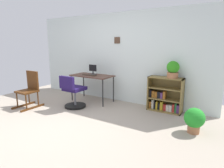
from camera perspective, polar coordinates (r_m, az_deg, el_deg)
ground_plane at (r=3.82m, az=-16.46°, el=-12.05°), size 6.24×6.24×0.00m
wall_back at (r=5.17m, az=0.97°, el=7.89°), size 5.20×0.12×2.31m
desk at (r=5.08m, az=-5.98°, el=2.06°), size 1.11×0.58×0.71m
monitor at (r=5.13m, az=-5.76°, el=4.15°), size 0.23×0.20×0.27m
keyboard at (r=5.02m, az=-6.78°, el=2.68°), size 0.38×0.12×0.02m
office_chair at (r=4.67m, az=-11.53°, el=-2.88°), size 0.52×0.55×0.80m
rocking_chair at (r=5.05m, az=-23.48°, el=-1.39°), size 0.42×0.64×0.87m
bookshelf_low at (r=4.54m, az=15.55°, el=-3.57°), size 0.77×0.30×0.79m
potted_plant_on_shelf at (r=4.33m, az=17.79°, el=4.21°), size 0.27×0.27×0.37m
potted_plant_floor at (r=3.62m, az=23.45°, el=-9.64°), size 0.35×0.35×0.45m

